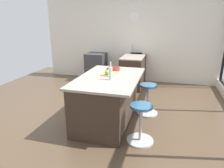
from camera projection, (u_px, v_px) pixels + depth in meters
name	position (u px, v px, depth m)	size (l,w,h in m)	color
ground_plane	(103.00, 113.00, 4.37)	(7.17, 7.17, 0.00)	brown
interior_partition_left	(129.00, 35.00, 6.43)	(0.15, 5.52, 2.87)	silver
sink_cabinet	(135.00, 68.00, 6.33)	(1.85, 0.60, 1.19)	#38281E
oven_range	(96.00, 67.00, 6.66)	(0.60, 0.61, 0.88)	#38383D
kitchen_island	(107.00, 99.00, 3.91)	(1.72, 1.09, 0.91)	#38281E
stool_by_window	(148.00, 100.00, 4.27)	(0.44, 0.44, 0.65)	#B7B7BC
stool_middle	(141.00, 125.00, 3.28)	(0.44, 0.44, 0.65)	#B7B7BC
cutting_board	(109.00, 74.00, 3.94)	(0.36, 0.24, 0.02)	tan
apple_green	(107.00, 72.00, 3.82)	(0.09, 0.09, 0.09)	#609E2D
apple_yellow	(108.00, 71.00, 3.91)	(0.07, 0.07, 0.07)	gold
apple_red	(108.00, 70.00, 4.03)	(0.09, 0.09, 0.09)	red
water_bottle	(111.00, 73.00, 3.56)	(0.06, 0.06, 0.31)	silver
fruit_bowl	(114.00, 68.00, 4.23)	(0.24, 0.24, 0.07)	#993833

